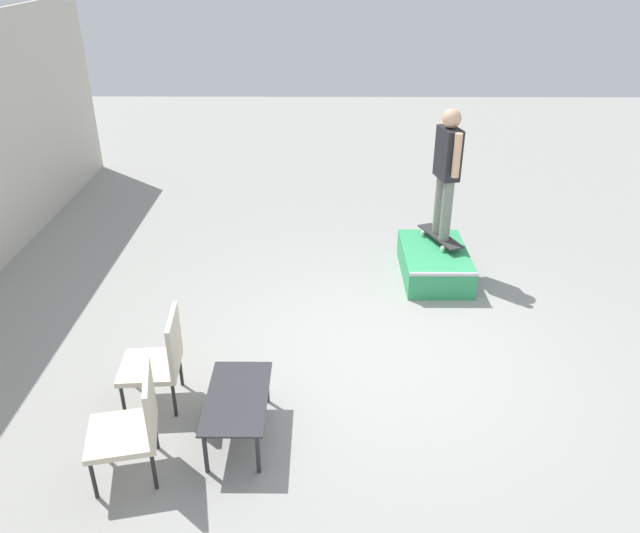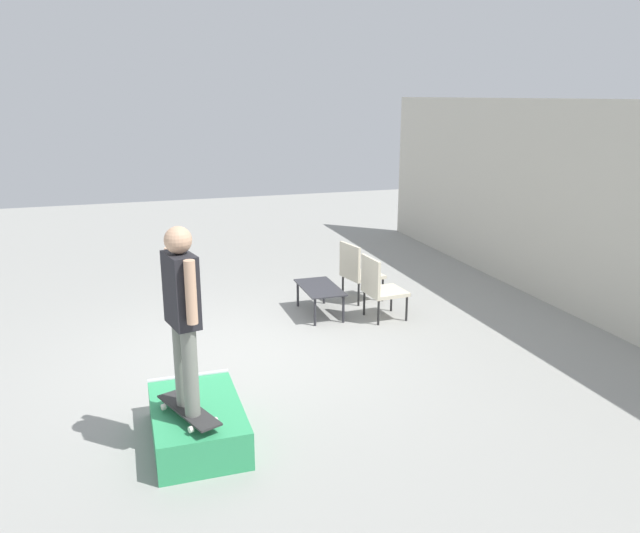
{
  "view_description": "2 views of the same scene",
  "coord_description": "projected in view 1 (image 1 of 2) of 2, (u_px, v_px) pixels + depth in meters",
  "views": [
    {
      "loc": [
        -5.22,
        0.59,
        3.74
      ],
      "look_at": [
        -0.11,
        0.63,
        1.08
      ],
      "focal_mm": 35.0,
      "sensor_mm": 36.0,
      "label": 1
    },
    {
      "loc": [
        6.92,
        -1.28,
        3.06
      ],
      "look_at": [
        0.26,
        0.86,
        1.12
      ],
      "focal_mm": 35.0,
      "sensor_mm": 36.0,
      "label": 2
    }
  ],
  "objects": [
    {
      "name": "coffee_table",
      "position": [
        237.0,
        401.0,
        5.17
      ],
      "size": [
        0.96,
        0.51,
        0.41
      ],
      "color": "#2D2D33",
      "rests_on": "ground_plane"
    },
    {
      "name": "skate_ramp_box",
      "position": [
        434.0,
        263.0,
        7.81
      ],
      "size": [
        1.29,
        0.79,
        0.37
      ],
      "color": "#339E60",
      "rests_on": "ground_plane"
    },
    {
      "name": "patio_chair_left",
      "position": [
        133.0,
        423.0,
        4.76
      ],
      "size": [
        0.62,
        0.62,
        0.9
      ],
      "rotation": [
        0.0,
        0.0,
        3.36
      ],
      "color": "black",
      "rests_on": "ground_plane"
    },
    {
      "name": "skateboard_on_ramp",
      "position": [
        440.0,
        237.0,
        7.89
      ],
      "size": [
        0.82,
        0.48,
        0.07
      ],
      "rotation": [
        0.0,
        0.0,
        0.38
      ],
      "color": "#2D2D2D",
      "rests_on": "skate_ramp_box"
    },
    {
      "name": "person_skater",
      "position": [
        447.0,
        165.0,
        7.45
      ],
      "size": [
        0.56,
        0.28,
        1.6
      ],
      "rotation": [
        0.0,
        0.0,
        0.23
      ],
      "color": "gray",
      "rests_on": "skateboard_on_ramp"
    },
    {
      "name": "patio_chair_right",
      "position": [
        160.0,
        357.0,
        5.51
      ],
      "size": [
        0.56,
        0.56,
        0.9
      ],
      "rotation": [
        0.0,
        0.0,
        3.22
      ],
      "color": "black",
      "rests_on": "ground_plane"
    },
    {
      "name": "ground_plane",
      "position": [
        382.0,
        356.0,
        6.35
      ],
      "size": [
        24.0,
        24.0,
        0.0
      ],
      "primitive_type": "plane",
      "color": "gray"
    }
  ]
}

